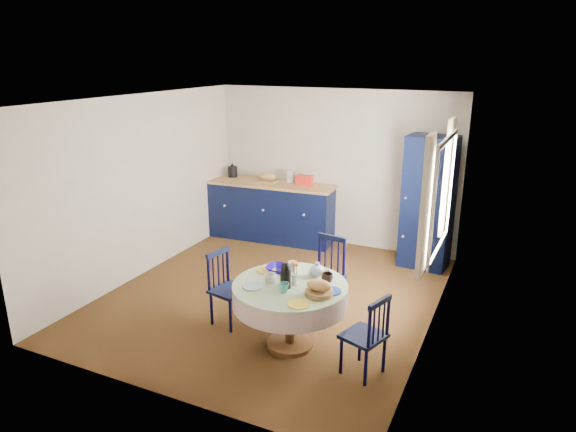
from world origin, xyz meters
name	(u,v)px	position (x,y,z in m)	size (l,w,h in m)	color
floor	(272,295)	(0.00, 0.00, 0.00)	(4.50, 4.50, 0.00)	black
ceiling	(270,99)	(0.00, 0.00, 2.50)	(4.50, 4.50, 0.00)	white
wall_back	(334,168)	(0.00, 2.25, 1.25)	(4.00, 0.02, 2.50)	beige
wall_left	(142,186)	(-2.00, 0.00, 1.25)	(0.02, 4.50, 2.50)	beige
wall_right	(438,225)	(2.00, 0.00, 1.25)	(0.02, 4.50, 2.50)	beige
window	(440,193)	(1.95, 0.30, 1.52)	(0.10, 1.74, 1.45)	white
kitchen_counter	(271,210)	(-1.00, 1.96, 0.50)	(2.23, 0.82, 1.22)	black
pantry_cabinet	(428,203)	(1.58, 1.85, 0.96)	(0.72, 0.54, 1.93)	black
dining_table	(291,295)	(0.73, -1.00, 0.61)	(1.20, 1.20, 1.00)	#573719
chair_left	(227,287)	(-0.16, -0.83, 0.44)	(0.44, 0.45, 0.87)	black
chair_far	(325,275)	(0.77, -0.11, 0.48)	(0.48, 0.46, 0.94)	black
chair_right	(367,335)	(1.60, -1.15, 0.43)	(0.46, 0.48, 0.85)	black
mug_a	(271,278)	(0.52, -1.05, 0.77)	(0.13, 0.13, 0.10)	silver
mug_b	(284,288)	(0.74, -1.20, 0.78)	(0.11, 0.11, 0.10)	#2F7576
mug_c	(327,278)	(1.05, -0.79, 0.77)	(0.12, 0.12, 0.10)	black
mug_d	(293,266)	(0.59, -0.66, 0.78)	(0.11, 0.11, 0.10)	silver
cobalt_bowl	(278,269)	(0.46, -0.75, 0.76)	(0.26, 0.26, 0.06)	#13047A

